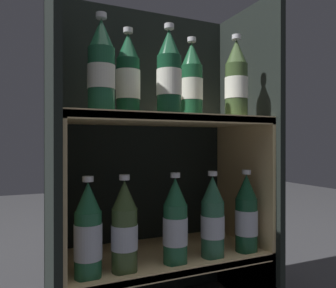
# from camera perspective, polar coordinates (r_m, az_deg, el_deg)

# --- Properties ---
(fridge_back_wall) EXTENTS (0.67, 0.02, 1.02)m
(fridge_back_wall) POSITION_cam_1_polar(r_m,az_deg,el_deg) (1.18, -4.23, -1.65)
(fridge_back_wall) COLOR black
(fridge_back_wall) RESTS_ON ground_plane
(fridge_side_left) EXTENTS (0.02, 0.35, 1.02)m
(fridge_side_left) POSITION_cam_1_polar(r_m,az_deg,el_deg) (0.95, -19.58, -2.11)
(fridge_side_left) COLOR black
(fridge_side_left) RESTS_ON ground_plane
(fridge_side_right) EXTENTS (0.02, 0.35, 1.02)m
(fridge_side_right) POSITION_cam_1_polar(r_m,az_deg,el_deg) (1.19, 13.55, -1.64)
(fridge_side_right) COLOR black
(fridge_side_right) RESTS_ON ground_plane
(shelf_lower) EXTENTS (0.63, 0.31, 0.21)m
(shelf_lower) POSITION_cam_1_polar(r_m,az_deg,el_deg) (1.09, -0.84, -20.28)
(shelf_lower) COLOR #DBBC84
(shelf_lower) RESTS_ON ground_plane
(shelf_upper) EXTENTS (0.63, 0.31, 0.63)m
(shelf_upper) POSITION_cam_1_polar(r_m,az_deg,el_deg) (1.03, -0.93, -5.31)
(shelf_upper) COLOR #DBBC84
(shelf_upper) RESTS_ON ground_plane
(bottle_upper_front_0) EXTENTS (0.07, 0.07, 0.26)m
(bottle_upper_front_0) POSITION_cam_1_polar(r_m,az_deg,el_deg) (0.89, -11.53, 12.76)
(bottle_upper_front_0) COLOR #1E5638
(bottle_upper_front_0) RESTS_ON shelf_upper
(bottle_upper_front_1) EXTENTS (0.07, 0.07, 0.26)m
(bottle_upper_front_1) POSITION_cam_1_polar(r_m,az_deg,el_deg) (0.95, 0.19, 11.91)
(bottle_upper_front_1) COLOR #144228
(bottle_upper_front_1) RESTS_ON shelf_upper
(bottle_upper_front_2) EXTENTS (0.07, 0.07, 0.26)m
(bottle_upper_front_2) POSITION_cam_1_polar(r_m,az_deg,el_deg) (1.06, 11.81, 10.67)
(bottle_upper_front_2) COLOR #384C28
(bottle_upper_front_2) RESTS_ON shelf_upper
(bottle_upper_back_0) EXTENTS (0.07, 0.07, 0.26)m
(bottle_upper_back_0) POSITION_cam_1_polar(r_m,az_deg,el_deg) (0.99, -6.97, 11.38)
(bottle_upper_back_0) COLOR #144228
(bottle_upper_back_0) RESTS_ON shelf_upper
(bottle_upper_back_1) EXTENTS (0.07, 0.07, 0.26)m
(bottle_upper_back_1) POSITION_cam_1_polar(r_m,az_deg,el_deg) (1.07, 4.14, 10.60)
(bottle_upper_back_1) COLOR #194C2D
(bottle_upper_back_1) RESTS_ON shelf_upper
(bottle_lower_front_0) EXTENTS (0.07, 0.07, 0.26)m
(bottle_lower_front_0) POSITION_cam_1_polar(r_m,az_deg,el_deg) (0.89, -13.75, -14.86)
(bottle_lower_front_0) COLOR #1E5638
(bottle_lower_front_0) RESTS_ON shelf_lower
(bottle_lower_front_1) EXTENTS (0.07, 0.07, 0.26)m
(bottle_lower_front_1) POSITION_cam_1_polar(r_m,az_deg,el_deg) (0.91, -7.59, -14.38)
(bottle_lower_front_1) COLOR #384C28
(bottle_lower_front_1) RESTS_ON shelf_lower
(bottle_lower_front_2) EXTENTS (0.07, 0.07, 0.26)m
(bottle_lower_front_2) POSITION_cam_1_polar(r_m,az_deg,el_deg) (0.96, 1.02, -13.66)
(bottle_lower_front_2) COLOR #1E5638
(bottle_lower_front_2) RESTS_ON shelf_lower
(bottle_lower_front_3) EXTENTS (0.07, 0.07, 0.26)m
(bottle_lower_front_3) POSITION_cam_1_polar(r_m,az_deg,el_deg) (1.02, 7.77, -12.79)
(bottle_lower_front_3) COLOR #285B42
(bottle_lower_front_3) RESTS_ON shelf_lower
(bottle_lower_front_4) EXTENTS (0.07, 0.07, 0.26)m
(bottle_lower_front_4) POSITION_cam_1_polar(r_m,az_deg,el_deg) (1.09, 13.49, -12.00)
(bottle_lower_front_4) COLOR #144228
(bottle_lower_front_4) RESTS_ON shelf_lower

